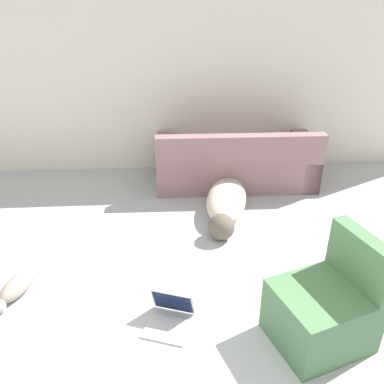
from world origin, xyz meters
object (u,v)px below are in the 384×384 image
cat (15,288)px  dog (226,203)px  laptop_open (171,313)px  side_chair (326,308)px  couch (236,164)px

cat → dog: bearing=143.9°
cat → laptop_open: 1.35m
side_chair → cat: bearing=-123.3°
couch → dog: couch is taller
couch → laptop_open: couch is taller
dog → laptop_open: 1.68m
laptop_open → dog: bearing=86.6°
dog → side_chair: bearing=28.4°
dog → cat: bearing=-45.4°
couch → cat: (-2.16, -1.94, -0.18)m
dog → side_chair: 1.86m
dog → laptop_open: (-0.64, -1.56, -0.06)m
dog → cat: dog is taller
couch → dog: (-0.22, -0.76, -0.11)m
side_chair → laptop_open: bearing=-120.9°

